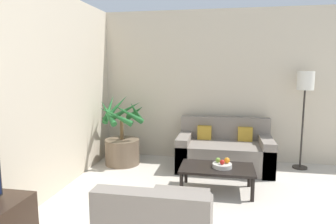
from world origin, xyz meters
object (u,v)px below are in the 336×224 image
(floor_lamp, at_px, (305,88))
(apple_red, at_px, (222,162))
(apple_green, at_px, (218,160))
(sofa_loveseat, at_px, (224,152))
(fruit_bowl, at_px, (222,166))
(coffee_table, at_px, (217,170))
(potted_palm, at_px, (122,142))
(orange_fruit, at_px, (227,160))
(ottoman, at_px, (179,211))

(floor_lamp, height_order, apple_red, floor_lamp)
(apple_red, distance_m, apple_green, 0.10)
(apple_green, bearing_deg, floor_lamp, 41.18)
(sofa_loveseat, bearing_deg, fruit_bowl, -91.65)
(sofa_loveseat, bearing_deg, coffee_table, -95.61)
(potted_palm, relative_size, floor_lamp, 0.76)
(coffee_table, relative_size, orange_fruit, 12.95)
(coffee_table, relative_size, fruit_bowl, 3.83)
(floor_lamp, relative_size, fruit_bowl, 6.23)
(fruit_bowl, bearing_deg, apple_red, -92.50)
(apple_red, height_order, orange_fruit, orange_fruit)
(sofa_loveseat, bearing_deg, apple_green, -95.16)
(apple_green, bearing_deg, potted_palm, 152.82)
(potted_palm, height_order, orange_fruit, potted_palm)
(sofa_loveseat, relative_size, orange_fruit, 19.91)
(fruit_bowl, distance_m, orange_fruit, 0.10)
(coffee_table, xyz_separation_m, fruit_bowl, (0.07, -0.01, 0.07))
(fruit_bowl, relative_size, ottoman, 0.42)
(coffee_table, relative_size, ottoman, 1.60)
(fruit_bowl, bearing_deg, potted_palm, 152.59)
(coffee_table, distance_m, apple_red, 0.15)
(floor_lamp, distance_m, ottoman, 3.06)
(orange_fruit, bearing_deg, coffee_table, -170.64)
(potted_palm, relative_size, sofa_loveseat, 0.80)
(fruit_bowl, xyz_separation_m, orange_fruit, (0.06, 0.03, 0.07))
(sofa_loveseat, relative_size, ottoman, 2.46)
(sofa_loveseat, height_order, orange_fruit, sofa_loveseat)
(sofa_loveseat, relative_size, apple_green, 22.91)
(potted_palm, distance_m, apple_red, 1.96)
(floor_lamp, distance_m, apple_red, 2.03)
(potted_palm, distance_m, ottoman, 2.31)
(coffee_table, xyz_separation_m, apple_red, (0.07, -0.05, 0.13))
(potted_palm, height_order, sofa_loveseat, potted_palm)
(floor_lamp, bearing_deg, apple_green, -138.82)
(coffee_table, height_order, orange_fruit, orange_fruit)
(fruit_bowl, relative_size, orange_fruit, 3.38)
(apple_red, xyz_separation_m, apple_green, (-0.06, 0.08, 0.00))
(fruit_bowl, xyz_separation_m, apple_green, (-0.06, 0.04, 0.06))
(apple_red, bearing_deg, orange_fruit, 46.95)
(orange_fruit, bearing_deg, apple_green, 176.12)
(sofa_loveseat, relative_size, coffee_table, 1.54)
(potted_palm, xyz_separation_m, ottoman, (1.29, -1.90, -0.21))
(potted_palm, relative_size, coffee_table, 1.23)
(potted_palm, bearing_deg, fruit_bowl, -27.41)
(coffee_table, bearing_deg, orange_fruit, 9.36)
(apple_red, height_order, ottoman, apple_red)
(sofa_loveseat, distance_m, orange_fruit, 0.98)
(sofa_loveseat, bearing_deg, ottoman, -103.08)
(fruit_bowl, bearing_deg, floor_lamp, 43.35)
(floor_lamp, height_order, ottoman, floor_lamp)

